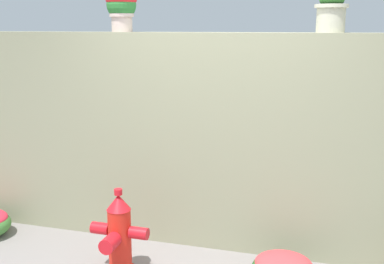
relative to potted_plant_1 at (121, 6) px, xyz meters
name	(u,v)px	position (x,y,z in m)	size (l,w,h in m)	color
stone_wall	(218,142)	(0.95, 0.00, -1.25)	(6.14, 0.30, 2.03)	gray
potted_plant_1	(121,6)	(0.00, 0.00, 0.00)	(0.29, 0.29, 0.39)	beige
potted_plant_2	(332,5)	(1.90, 0.03, -0.01)	(0.28, 0.28, 0.41)	beige
fire_hydrant	(119,236)	(0.28, -0.81, -1.92)	(0.51, 0.41, 0.75)	red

